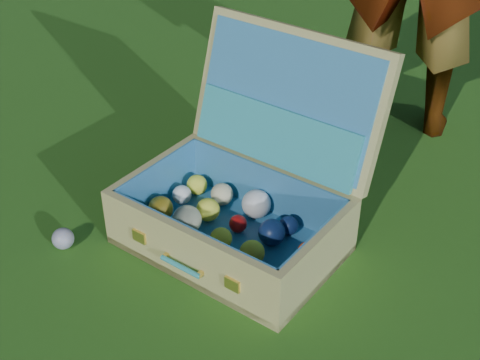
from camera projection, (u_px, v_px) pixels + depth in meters
name	position (u px, v px, depth m)	size (l,w,h in m)	color
ground	(276.00, 275.00, 1.87)	(60.00, 60.00, 0.00)	#215114
stray_ball	(63.00, 239.00, 1.95)	(0.07, 0.07, 0.07)	#3E63A3
suitcase	(247.00, 186.00, 1.95)	(0.75, 0.72, 0.57)	tan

